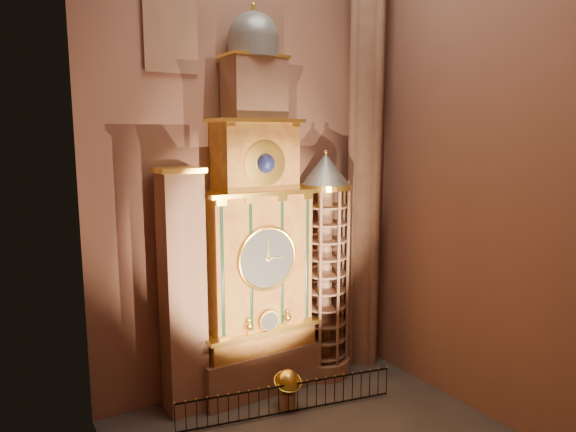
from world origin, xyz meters
TOP-DOWN VIEW (x-y plane):
  - wall_back at (0.00, 6.00)m, footprint 22.00×0.00m
  - wall_left at (-7.00, 0.00)m, footprint 0.00×22.00m
  - wall_right at (7.00, 0.00)m, footprint 0.00×22.00m
  - astronomical_clock at (0.00, 4.96)m, footprint 5.60×2.41m
  - portrait_tower at (-3.40, 4.98)m, footprint 1.80×1.60m
  - stair_turret at (3.50, 4.70)m, footprint 2.50×2.50m
  - gothic_pier at (6.10, 5.00)m, footprint 2.04×2.04m
  - stained_glass_window at (-3.20, 5.92)m, footprint 2.20×0.14m
  - celestial_globe at (0.24, 2.70)m, footprint 1.39×1.33m
  - iron_railing at (0.05, 2.36)m, footprint 9.04×2.00m

SIDE VIEW (x-z plane):
  - iron_railing at x=0.05m, z-range 0.05..1.30m
  - celestial_globe at x=0.24m, z-range 0.17..1.92m
  - portrait_tower at x=-3.40m, z-range 0.05..10.25m
  - stair_turret at x=3.50m, z-range -0.13..10.67m
  - astronomical_clock at x=0.00m, z-range -1.67..15.03m
  - wall_back at x=0.00m, z-range 0.00..22.00m
  - wall_left at x=-7.00m, z-range 0.00..22.00m
  - wall_right at x=7.00m, z-range 0.00..22.00m
  - gothic_pier at x=6.10m, z-range 0.00..22.00m
  - stained_glass_window at x=-3.20m, z-range 13.90..19.10m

